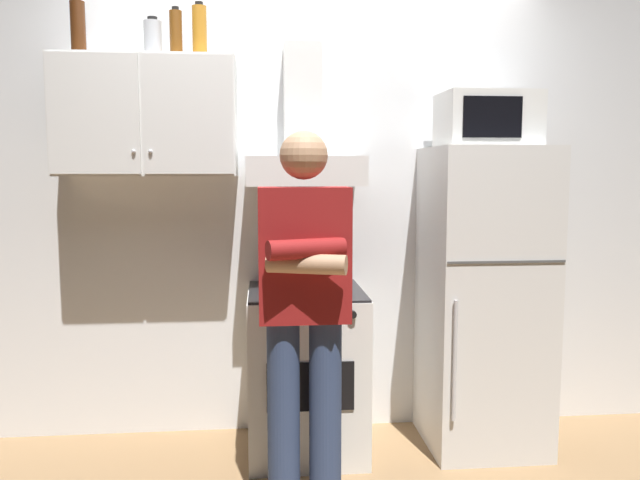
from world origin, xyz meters
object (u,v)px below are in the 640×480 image
object	(u,v)px
refrigerator	(483,298)
bottle_liquor_amber	(200,32)
bottle_beer_brown	(176,34)
stove_oven	(306,370)
upper_cabinet	(148,117)
range_hood	(304,148)
bottle_rum_dark	(78,28)
bottle_canister_steel	(153,38)
person_standing	(304,308)
microwave	(487,120)

from	to	relation	value
refrigerator	bottle_liquor_amber	xyz separation A→B (m)	(-1.48, 0.14, 1.38)
bottle_beer_brown	stove_oven	bearing A→B (deg)	-12.41
upper_cabinet	bottle_liquor_amber	xyz separation A→B (m)	(0.27, 0.01, 0.43)
range_hood	bottle_rum_dark	bearing A→B (deg)	178.94
stove_oven	bottle_rum_dark	bearing A→B (deg)	172.58
bottle_canister_steel	bottle_rum_dark	world-z (taller)	bottle_rum_dark
person_standing	bottle_beer_brown	world-z (taller)	bottle_beer_brown
person_standing	range_hood	bearing A→B (deg)	86.09
bottle_beer_brown	bottle_rum_dark	distance (m)	0.48
refrigerator	microwave	bearing A→B (deg)	90.90
range_hood	bottle_beer_brown	xyz separation A→B (m)	(-0.65, 0.02, 0.57)
bottle_canister_steel	range_hood	bearing A→B (deg)	-0.40
bottle_beer_brown	bottle_rum_dark	xyz separation A→B (m)	(-0.48, 0.00, 0.02)
range_hood	person_standing	distance (m)	1.01
upper_cabinet	bottle_beer_brown	size ratio (longest dim) A/B	3.56
range_hood	refrigerator	world-z (taller)	range_hood
upper_cabinet	range_hood	bearing A→B (deg)	0.09
microwave	refrigerator	bearing A→B (deg)	-89.10
microwave	person_standing	distance (m)	1.45
microwave	bottle_liquor_amber	size ratio (longest dim) A/B	1.73
microwave	person_standing	xyz separation A→B (m)	(-1.00, -0.62, -0.84)
person_standing	bottle_liquor_amber	xyz separation A→B (m)	(-0.48, 0.74, 1.28)
refrigerator	person_standing	size ratio (longest dim) A/B	0.98
upper_cabinet	range_hood	size ratio (longest dim) A/B	1.20
person_standing	bottle_rum_dark	size ratio (longest dim) A/B	5.70
refrigerator	bottle_liquor_amber	world-z (taller)	bottle_liquor_amber
stove_oven	bottle_beer_brown	world-z (taller)	bottle_beer_brown
upper_cabinet	bottle_beer_brown	distance (m)	0.45
microwave	person_standing	bearing A→B (deg)	-148.00
microwave	person_standing	world-z (taller)	microwave
bottle_liquor_amber	bottle_rum_dark	xyz separation A→B (m)	(-0.60, 0.01, 0.01)
refrigerator	bottle_rum_dark	size ratio (longest dim) A/B	5.56
stove_oven	bottle_liquor_amber	distance (m)	1.83
range_hood	bottle_liquor_amber	bearing A→B (deg)	178.80
stove_oven	bottle_liquor_amber	world-z (taller)	bottle_liquor_amber
range_hood	refrigerator	xyz separation A→B (m)	(0.95, -0.13, -0.80)
upper_cabinet	microwave	size ratio (longest dim) A/B	1.88
upper_cabinet	bottle_rum_dark	distance (m)	0.55
bottle_canister_steel	bottle_rum_dark	size ratio (longest dim) A/B	0.69
upper_cabinet	bottle_liquor_amber	bearing A→B (deg)	2.63
upper_cabinet	bottle_liquor_amber	world-z (taller)	bottle_liquor_amber
bottle_canister_steel	bottle_beer_brown	size ratio (longest dim) A/B	0.78
range_hood	upper_cabinet	bearing A→B (deg)	-179.91
person_standing	bottle_rum_dark	bearing A→B (deg)	145.18
upper_cabinet	bottle_rum_dark	xyz separation A→B (m)	(-0.33, 0.02, 0.44)
bottle_canister_steel	person_standing	bearing A→B (deg)	-45.96
range_hood	bottle_canister_steel	world-z (taller)	bottle_canister_steel
range_hood	bottle_liquor_amber	xyz separation A→B (m)	(-0.53, 0.01, 0.58)
upper_cabinet	refrigerator	world-z (taller)	upper_cabinet
stove_oven	person_standing	size ratio (longest dim) A/B	0.53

